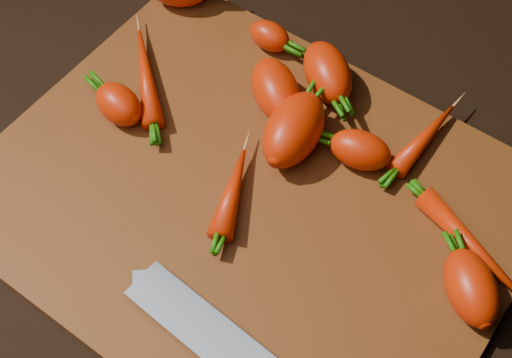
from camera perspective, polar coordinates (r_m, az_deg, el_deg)
The scene contains 13 objects.
ground at distance 0.70m, azimuth -0.48°, elevation -2.11°, with size 2.00×2.00×0.01m, color black.
cutting_board at distance 0.69m, azimuth -0.49°, elevation -1.65°, with size 0.50×0.40×0.01m, color #612F0F.
carrot_1 at distance 0.74m, azimuth -10.92°, elevation 5.90°, with size 0.06×0.04×0.04m, color red.
carrot_2 at distance 0.75m, azimuth 5.74°, elevation 8.46°, with size 0.08×0.05×0.05m, color red.
carrot_3 at distance 0.70m, azimuth 3.05°, elevation 3.98°, with size 0.09×0.05×0.05m, color red.
carrot_4 at distance 0.70m, azimuth 8.34°, elevation 2.32°, with size 0.06×0.04×0.04m, color red.
carrot_5 at distance 0.79m, azimuth 1.11°, elevation 11.36°, with size 0.05×0.03×0.03m, color red.
carrot_6 at distance 0.64m, azimuth 16.81°, elevation -8.32°, with size 0.07×0.04×0.04m, color red.
carrot_7 at distance 0.73m, azimuth 13.36°, elevation 3.24°, with size 0.10×0.02×0.02m, color red.
carrot_8 at distance 0.67m, azimuth 17.01°, elevation -5.24°, with size 0.13×0.02×0.02m, color red.
carrot_9 at distance 0.67m, azimuth -1.91°, elevation -1.03°, with size 0.10×0.03×0.03m, color red.
carrot_10 at distance 0.77m, azimuth -8.79°, elevation 8.18°, with size 0.13×0.02×0.02m, color red.
carrot_11 at distance 0.73m, azimuth 1.57°, elevation 7.14°, with size 0.08×0.05×0.05m, color red.
Camera 1 is at (0.21, -0.28, 0.60)m, focal length 50.00 mm.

